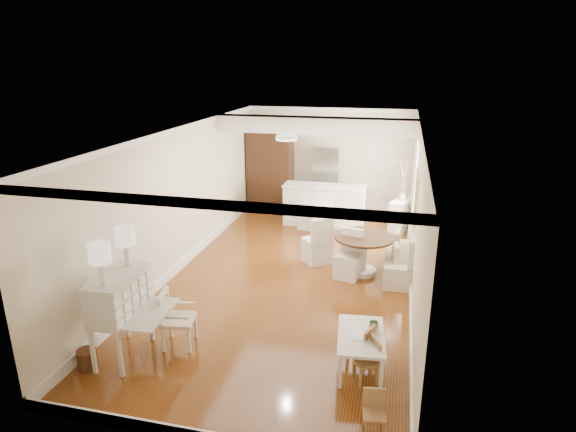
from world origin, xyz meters
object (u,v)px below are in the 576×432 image
at_px(wicker_basket, 87,359).
at_px(dining_table, 363,255).
at_px(breakfast_counter, 324,205).
at_px(gustavian_armchair, 178,319).
at_px(kids_table, 360,351).
at_px(kids_chair_c, 374,413).
at_px(fridge, 338,181).
at_px(secretary_bureau, 121,316).
at_px(bar_stool_left, 308,208).
at_px(sideboard, 401,215).
at_px(slip_chair_near, 348,255).
at_px(slip_chair_far, 317,239).
at_px(bar_stool_right, 325,215).
at_px(kids_chair_a, 366,360).
at_px(kids_chair_b, 360,346).
at_px(pantry_cabinet, 270,168).

bearing_deg(wicker_basket, dining_table, 49.30).
bearing_deg(breakfast_counter, gustavian_armchair, -101.28).
height_order(kids_table, kids_chair_c, kids_chair_c).
height_order(breakfast_counter, fridge, fridge).
height_order(secretary_bureau, wicker_basket, secretary_bureau).
relative_size(wicker_basket, fridge, 0.15).
distance_m(bar_stool_left, sideboard, 2.28).
height_order(kids_chair_c, slip_chair_near, slip_chair_near).
relative_size(slip_chair_far, sideboard, 1.26).
bearing_deg(bar_stool_right, kids_chair_c, -88.03).
xyz_separation_m(wicker_basket, kids_chair_a, (3.70, 0.59, 0.17)).
height_order(kids_chair_c, bar_stool_left, bar_stool_left).
xyz_separation_m(kids_chair_a, kids_chair_c, (0.17, -0.90, -0.05)).
xyz_separation_m(bar_stool_right, fridge, (0.05, 1.82, 0.40)).
relative_size(kids_chair_a, slip_chair_far, 0.61).
bearing_deg(kids_chair_b, bar_stool_left, -139.73).
bearing_deg(kids_table, slip_chair_near, 100.01).
height_order(kids_chair_a, dining_table, dining_table).
bearing_deg(sideboard, kids_table, -74.80).
height_order(gustavian_armchair, sideboard, gustavian_armchair).
xyz_separation_m(kids_chair_c, breakfast_counter, (-1.72, 6.98, 0.26)).
bearing_deg(slip_chair_near, wicker_basket, -118.65).
relative_size(secretary_bureau, slip_chair_far, 1.25).
relative_size(kids_chair_b, slip_chair_far, 0.63).
bearing_deg(bar_stool_right, slip_chair_near, -82.02).
bearing_deg(wicker_basket, pantry_cabinet, 86.67).
bearing_deg(pantry_cabinet, breakfast_counter, -32.43).
relative_size(slip_chair_far, breakfast_counter, 0.49).
bearing_deg(dining_table, slip_chair_near, -139.60).
xyz_separation_m(wicker_basket, bar_stool_left, (1.81, 6.30, 0.40)).
distance_m(kids_chair_b, bar_stool_right, 5.17).
relative_size(breakfast_counter, sideboard, 2.56).
relative_size(wicker_basket, bar_stool_left, 0.25).
distance_m(kids_chair_a, breakfast_counter, 6.27).
bearing_deg(slip_chair_far, bar_stool_right, -125.12).
bearing_deg(slip_chair_far, kids_table, 70.98).
distance_m(secretary_bureau, kids_table, 3.31).
bearing_deg(kids_chair_a, breakfast_counter, 166.27).
relative_size(kids_chair_c, pantry_cabinet, 0.22).
xyz_separation_m(secretary_bureau, kids_chair_c, (3.52, -0.68, -0.37)).
relative_size(secretary_bureau, dining_table, 1.09).
distance_m(dining_table, bar_stool_left, 2.85).
height_order(pantry_cabinet, fridge, pantry_cabinet).
xyz_separation_m(kids_table, dining_table, (-0.23, 3.06, 0.14)).
distance_m(slip_chair_far, bar_stool_right, 1.62).
bearing_deg(sideboard, kids_chair_a, -73.72).
bearing_deg(slip_chair_near, bar_stool_right, 121.62).
height_order(kids_chair_b, bar_stool_right, bar_stool_right).
bearing_deg(gustavian_armchair, secretary_bureau, 114.75).
relative_size(slip_chair_far, bar_stool_right, 1.01).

